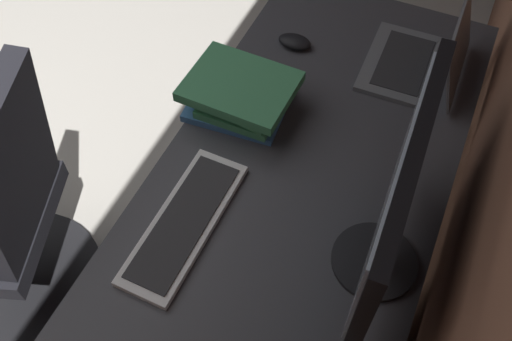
{
  "coord_description": "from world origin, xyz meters",
  "views": [
    {
      "loc": [
        0.66,
        1.9,
        1.91
      ],
      "look_at": [
        0.03,
        1.62,
        0.95
      ],
      "focal_mm": 39.26,
      "sensor_mm": 36.0,
      "label": 1
    }
  ],
  "objects_px": {
    "monitor_primary": "(395,202)",
    "office_chair": "(2,224)",
    "laptop_leftmost": "(425,58)",
    "drawer_pedestal": "(264,331)",
    "keyboard_main": "(185,222)",
    "mouse_main": "(295,42)",
    "book_stack_near": "(241,94)"
  },
  "relations": [
    {
      "from": "drawer_pedestal",
      "to": "monitor_primary",
      "type": "height_order",
      "value": "monitor_primary"
    },
    {
      "from": "laptop_leftmost",
      "to": "keyboard_main",
      "type": "xyz_separation_m",
      "value": [
        0.75,
        -0.39,
        -0.04
      ]
    },
    {
      "from": "drawer_pedestal",
      "to": "laptop_leftmost",
      "type": "height_order",
      "value": "laptop_leftmost"
    },
    {
      "from": "laptop_leftmost",
      "to": "book_stack_near",
      "type": "xyz_separation_m",
      "value": [
        0.35,
        -0.43,
        0.01
      ]
    },
    {
      "from": "monitor_primary",
      "to": "laptop_leftmost",
      "type": "distance_m",
      "value": 0.7
    },
    {
      "from": "monitor_primary",
      "to": "mouse_main",
      "type": "distance_m",
      "value": 0.79
    },
    {
      "from": "keyboard_main",
      "to": "book_stack_near",
      "type": "distance_m",
      "value": 0.4
    },
    {
      "from": "laptop_leftmost",
      "to": "monitor_primary",
      "type": "bearing_deg",
      "value": 4.93
    },
    {
      "from": "drawer_pedestal",
      "to": "book_stack_near",
      "type": "bearing_deg",
      "value": -148.38
    },
    {
      "from": "drawer_pedestal",
      "to": "keyboard_main",
      "type": "bearing_deg",
      "value": -98.91
    },
    {
      "from": "drawer_pedestal",
      "to": "keyboard_main",
      "type": "distance_m",
      "value": 0.46
    },
    {
      "from": "monitor_primary",
      "to": "book_stack_near",
      "type": "distance_m",
      "value": 0.61
    },
    {
      "from": "keyboard_main",
      "to": "office_chair",
      "type": "height_order",
      "value": "office_chair"
    },
    {
      "from": "book_stack_near",
      "to": "laptop_leftmost",
      "type": "bearing_deg",
      "value": 129.85
    },
    {
      "from": "monitor_primary",
      "to": "laptop_leftmost",
      "type": "xyz_separation_m",
      "value": [
        -0.66,
        -0.06,
        -0.21
      ]
    },
    {
      "from": "monitor_primary",
      "to": "office_chair",
      "type": "height_order",
      "value": "monitor_primary"
    },
    {
      "from": "drawer_pedestal",
      "to": "mouse_main",
      "type": "distance_m",
      "value": 0.87
    },
    {
      "from": "drawer_pedestal",
      "to": "keyboard_main",
      "type": "relative_size",
      "value": 1.65
    },
    {
      "from": "drawer_pedestal",
      "to": "laptop_leftmost",
      "type": "bearing_deg",
      "value": 168.8
    },
    {
      "from": "drawer_pedestal",
      "to": "book_stack_near",
      "type": "height_order",
      "value": "book_stack_near"
    },
    {
      "from": "mouse_main",
      "to": "office_chair",
      "type": "height_order",
      "value": "office_chair"
    },
    {
      "from": "book_stack_near",
      "to": "drawer_pedestal",
      "type": "bearing_deg",
      "value": 31.62
    },
    {
      "from": "monitor_primary",
      "to": "office_chair",
      "type": "bearing_deg",
      "value": -79.9
    },
    {
      "from": "drawer_pedestal",
      "to": "book_stack_near",
      "type": "relative_size",
      "value": 2.33
    },
    {
      "from": "office_chair",
      "to": "laptop_leftmost",
      "type": "bearing_deg",
      "value": 130.51
    },
    {
      "from": "book_stack_near",
      "to": "office_chair",
      "type": "distance_m",
      "value": 0.82
    },
    {
      "from": "laptop_leftmost",
      "to": "mouse_main",
      "type": "distance_m",
      "value": 0.39
    },
    {
      "from": "monitor_primary",
      "to": "mouse_main",
      "type": "bearing_deg",
      "value": -144.07
    },
    {
      "from": "laptop_leftmost",
      "to": "office_chair",
      "type": "relative_size",
      "value": 0.33
    },
    {
      "from": "mouse_main",
      "to": "book_stack_near",
      "type": "relative_size",
      "value": 0.35
    },
    {
      "from": "drawer_pedestal",
      "to": "monitor_primary",
      "type": "bearing_deg",
      "value": 121.02
    },
    {
      "from": "laptop_leftmost",
      "to": "book_stack_near",
      "type": "relative_size",
      "value": 1.07
    }
  ]
}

